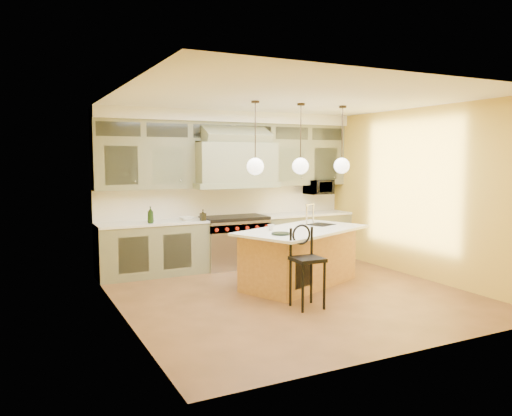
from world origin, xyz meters
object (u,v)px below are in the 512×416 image
range (234,241)px  kitchen_island (300,256)px  counter_stool (306,261)px  microwave (319,187)px

range → kitchen_island: 1.74m
range → counter_stool: bearing=-93.2°
range → microwave: size_ratio=2.21×
kitchen_island → microwave: microwave is taller
microwave → counter_stool: bearing=-126.2°
kitchen_island → microwave: (1.54, 1.80, 0.98)m
kitchen_island → microwave: size_ratio=4.63×
kitchen_island → range: bearing=80.1°
range → microwave: microwave is taller
range → kitchen_island: kitchen_island is taller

